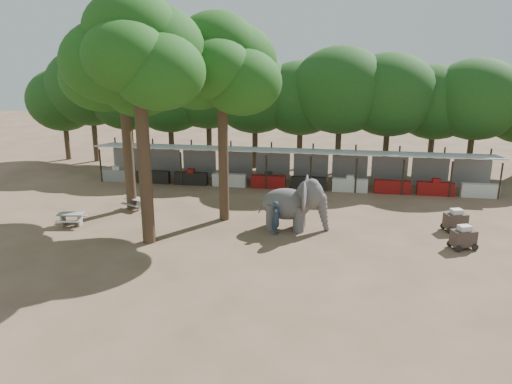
# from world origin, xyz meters

# --- Properties ---
(ground) EXTENTS (100.00, 100.00, 0.00)m
(ground) POSITION_xyz_m (0.00, 0.00, 0.00)
(ground) COLOR brown
(ground) RESTS_ON ground
(vendor_stalls) EXTENTS (28.00, 2.99, 2.80)m
(vendor_stalls) POSITION_xyz_m (-0.00, 13.84, 1.18)
(vendor_stalls) COLOR #A7A9AF
(vendor_stalls) RESTS_ON ground
(yard_tree_left) EXTENTS (7.10, 6.90, 11.02)m
(yard_tree_left) POSITION_xyz_m (-9.13, 7.19, 8.20)
(yard_tree_left) COLOR #332316
(yard_tree_left) RESTS_ON ground
(yard_tree_center) EXTENTS (7.10, 6.90, 12.04)m
(yard_tree_center) POSITION_xyz_m (-6.13, 2.19, 9.21)
(yard_tree_center) COLOR #332316
(yard_tree_center) RESTS_ON ground
(yard_tree_back) EXTENTS (7.10, 6.90, 11.36)m
(yard_tree_back) POSITION_xyz_m (-3.13, 6.19, 8.54)
(yard_tree_back) COLOR #332316
(yard_tree_back) RESTS_ON ground
(backdrop_trees) EXTENTS (46.46, 5.95, 8.33)m
(backdrop_trees) POSITION_xyz_m (0.00, 19.00, 5.51)
(backdrop_trees) COLOR #332316
(backdrop_trees) RESTS_ON ground
(elephant) EXTENTS (3.70, 2.86, 2.85)m
(elephant) POSITION_xyz_m (1.08, 5.07, 1.43)
(elephant) COLOR #494646
(elephant) RESTS_ON ground
(handler) EXTENTS (0.52, 0.70, 1.80)m
(handler) POSITION_xyz_m (0.23, 4.12, 0.90)
(handler) COLOR #26384C
(handler) RESTS_ON ground
(picnic_table_near) EXTENTS (1.58, 1.46, 0.70)m
(picnic_table_near) POSITION_xyz_m (-11.12, 3.64, 0.46)
(picnic_table_near) COLOR gray
(picnic_table_near) RESTS_ON ground
(picnic_table_far) EXTENTS (1.70, 1.63, 0.67)m
(picnic_table_far) POSITION_xyz_m (-8.77, 7.02, 0.44)
(picnic_table_far) COLOR gray
(picnic_table_far) RESTS_ON ground
(cart_front) EXTENTS (1.43, 1.19, 1.20)m
(cart_front) POSITION_xyz_m (9.48, 3.60, 0.59)
(cart_front) COLOR #342924
(cart_front) RESTS_ON ground
(cart_back) EXTENTS (1.44, 1.15, 1.22)m
(cart_back) POSITION_xyz_m (9.64, 6.13, 0.60)
(cart_back) COLOR #342924
(cart_back) RESTS_ON ground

